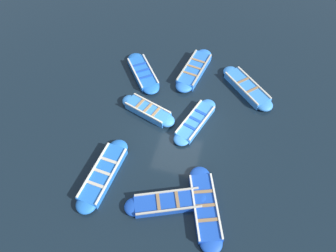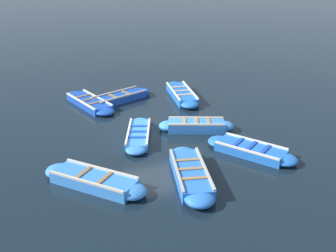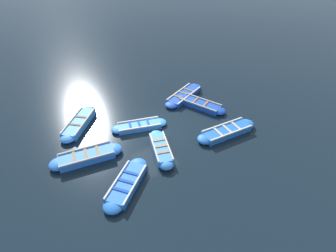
{
  "view_description": "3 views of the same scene",
  "coord_description": "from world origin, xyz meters",
  "px_view_note": "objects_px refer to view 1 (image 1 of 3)",
  "views": [
    {
      "loc": [
        -2.23,
        9.79,
        13.46
      ],
      "look_at": [
        0.44,
        0.37,
        0.52
      ],
      "focal_mm": 35.0,
      "sensor_mm": 36.0,
      "label": 1
    },
    {
      "loc": [
        -4.04,
        -14.91,
        7.02
      ],
      "look_at": [
        0.42,
        -0.86,
        0.52
      ],
      "focal_mm": 42.0,
      "sensor_mm": 36.0,
      "label": 2
    },
    {
      "loc": [
        11.02,
        -6.0,
        10.16
      ],
      "look_at": [
        0.54,
        0.72,
        0.45
      ],
      "focal_mm": 28.0,
      "sensor_mm": 36.0,
      "label": 3
    }
  ],
  "objects_px": {
    "boat_end_of_row": "(247,88)",
    "boat_outer_left": "(194,70)",
    "boat_near_quay": "(205,207)",
    "boat_far_corner": "(168,203)",
    "boat_centre": "(103,174)",
    "boat_inner_gap": "(195,121)",
    "boat_outer_right": "(143,73)",
    "boat_bow_out": "(148,111)"
  },
  "relations": [
    {
      "from": "boat_near_quay",
      "to": "boat_centre",
      "type": "relative_size",
      "value": 0.99
    },
    {
      "from": "boat_outer_left",
      "to": "boat_near_quay",
      "type": "bearing_deg",
      "value": 106.24
    },
    {
      "from": "boat_near_quay",
      "to": "boat_outer_right",
      "type": "xyz_separation_m",
      "value": [
        5.19,
        -7.1,
        0.01
      ]
    },
    {
      "from": "boat_end_of_row",
      "to": "boat_centre",
      "type": "bearing_deg",
      "value": 52.29
    },
    {
      "from": "boat_outer_left",
      "to": "boat_outer_right",
      "type": "distance_m",
      "value": 3.0
    },
    {
      "from": "boat_outer_left",
      "to": "boat_bow_out",
      "type": "bearing_deg",
      "value": 65.83
    },
    {
      "from": "boat_bow_out",
      "to": "boat_outer_right",
      "type": "bearing_deg",
      "value": -66.34
    },
    {
      "from": "boat_centre",
      "to": "boat_bow_out",
      "type": "bearing_deg",
      "value": -100.93
    },
    {
      "from": "boat_near_quay",
      "to": "boat_outer_right",
      "type": "bearing_deg",
      "value": -53.85
    },
    {
      "from": "boat_near_quay",
      "to": "boat_inner_gap",
      "type": "bearing_deg",
      "value": -71.9
    },
    {
      "from": "boat_inner_gap",
      "to": "boat_far_corner",
      "type": "bearing_deg",
      "value": 88.23
    },
    {
      "from": "boat_bow_out",
      "to": "boat_near_quay",
      "type": "height_order",
      "value": "boat_bow_out"
    },
    {
      "from": "boat_outer_right",
      "to": "boat_outer_left",
      "type": "bearing_deg",
      "value": -160.24
    },
    {
      "from": "boat_centre",
      "to": "boat_outer_left",
      "type": "bearing_deg",
      "value": -107.39
    },
    {
      "from": "boat_bow_out",
      "to": "boat_outer_left",
      "type": "xyz_separation_m",
      "value": [
        -1.65,
        -3.69,
        -0.0
      ]
    },
    {
      "from": "boat_outer_right",
      "to": "boat_inner_gap",
      "type": "relative_size",
      "value": 0.96
    },
    {
      "from": "boat_outer_right",
      "to": "boat_centre",
      "type": "bearing_deg",
      "value": 93.07
    },
    {
      "from": "boat_outer_left",
      "to": "boat_centre",
      "type": "xyz_separation_m",
      "value": [
        2.46,
        7.85,
        -0.01
      ]
    },
    {
      "from": "boat_bow_out",
      "to": "boat_far_corner",
      "type": "relative_size",
      "value": 0.87
    },
    {
      "from": "boat_outer_left",
      "to": "boat_far_corner",
      "type": "height_order",
      "value": "boat_outer_left"
    },
    {
      "from": "boat_inner_gap",
      "to": "boat_outer_left",
      "type": "bearing_deg",
      "value": -76.05
    },
    {
      "from": "boat_outer_left",
      "to": "boat_far_corner",
      "type": "bearing_deg",
      "value": 95.24
    },
    {
      "from": "boat_outer_left",
      "to": "boat_centre",
      "type": "height_order",
      "value": "boat_outer_left"
    },
    {
      "from": "boat_centre",
      "to": "boat_end_of_row",
      "type": "xyz_separation_m",
      "value": [
        -5.61,
        -7.26,
        0.0
      ]
    },
    {
      "from": "boat_bow_out",
      "to": "boat_end_of_row",
      "type": "bearing_deg",
      "value": -147.19
    },
    {
      "from": "boat_outer_left",
      "to": "boat_far_corner",
      "type": "relative_size",
      "value": 1.05
    },
    {
      "from": "boat_bow_out",
      "to": "boat_end_of_row",
      "type": "distance_m",
      "value": 5.72
    },
    {
      "from": "boat_inner_gap",
      "to": "boat_near_quay",
      "type": "bearing_deg",
      "value": 108.1
    },
    {
      "from": "boat_outer_left",
      "to": "boat_near_quay",
      "type": "height_order",
      "value": "boat_outer_left"
    },
    {
      "from": "boat_inner_gap",
      "to": "boat_far_corner",
      "type": "height_order",
      "value": "boat_far_corner"
    },
    {
      "from": "boat_outer_left",
      "to": "boat_near_quay",
      "type": "distance_m",
      "value": 8.45
    },
    {
      "from": "boat_bow_out",
      "to": "boat_far_corner",
      "type": "distance_m",
      "value": 5.27
    },
    {
      "from": "boat_bow_out",
      "to": "boat_far_corner",
      "type": "bearing_deg",
      "value": 117.35
    },
    {
      "from": "boat_near_quay",
      "to": "boat_far_corner",
      "type": "distance_m",
      "value": 1.62
    },
    {
      "from": "boat_outer_right",
      "to": "boat_inner_gap",
      "type": "bearing_deg",
      "value": 144.55
    },
    {
      "from": "boat_inner_gap",
      "to": "boat_centre",
      "type": "bearing_deg",
      "value": 51.06
    },
    {
      "from": "boat_bow_out",
      "to": "boat_inner_gap",
      "type": "distance_m",
      "value": 2.57
    },
    {
      "from": "boat_near_quay",
      "to": "boat_outer_right",
      "type": "relative_size",
      "value": 1.19
    },
    {
      "from": "boat_end_of_row",
      "to": "boat_outer_left",
      "type": "bearing_deg",
      "value": -10.51
    },
    {
      "from": "boat_outer_right",
      "to": "boat_end_of_row",
      "type": "relative_size",
      "value": 1.0
    },
    {
      "from": "boat_outer_left",
      "to": "boat_end_of_row",
      "type": "relative_size",
      "value": 1.17
    },
    {
      "from": "boat_far_corner",
      "to": "boat_outer_left",
      "type": "bearing_deg",
      "value": -84.76
    }
  ]
}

